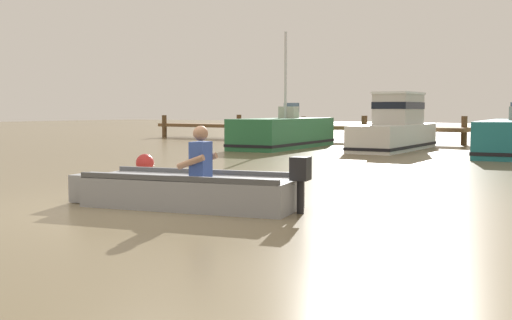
{
  "coord_description": "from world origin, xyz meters",
  "views": [
    {
      "loc": [
        6.41,
        -6.74,
        1.42
      ],
      "look_at": [
        0.22,
        2.39,
        0.55
      ],
      "focal_mm": 44.94,
      "sensor_mm": 36.0,
      "label": 1
    }
  ],
  "objects_px": {
    "moored_boat_white": "(395,128)",
    "mooring_buoy": "(145,163)",
    "moored_boat_green": "(284,133)",
    "rowboat_with_person": "(187,190)"
  },
  "relations": [
    {
      "from": "moored_boat_green",
      "to": "rowboat_with_person",
      "type": "bearing_deg",
      "value": -63.85
    },
    {
      "from": "rowboat_with_person",
      "to": "moored_boat_green",
      "type": "distance_m",
      "value": 14.73
    },
    {
      "from": "moored_boat_white",
      "to": "mooring_buoy",
      "type": "xyz_separation_m",
      "value": [
        -1.65,
        -10.88,
        -0.55
      ]
    },
    {
      "from": "rowboat_with_person",
      "to": "mooring_buoy",
      "type": "height_order",
      "value": "rowboat_with_person"
    },
    {
      "from": "moored_boat_green",
      "to": "mooring_buoy",
      "type": "distance_m",
      "value": 9.98
    },
    {
      "from": "rowboat_with_person",
      "to": "moored_boat_white",
      "type": "height_order",
      "value": "moored_boat_white"
    },
    {
      "from": "moored_boat_white",
      "to": "mooring_buoy",
      "type": "distance_m",
      "value": 11.02
    },
    {
      "from": "moored_boat_green",
      "to": "mooring_buoy",
      "type": "relative_size",
      "value": 14.25
    },
    {
      "from": "rowboat_with_person",
      "to": "moored_boat_green",
      "type": "bearing_deg",
      "value": 116.15
    },
    {
      "from": "rowboat_with_person",
      "to": "moored_boat_green",
      "type": "height_order",
      "value": "moored_boat_green"
    }
  ]
}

